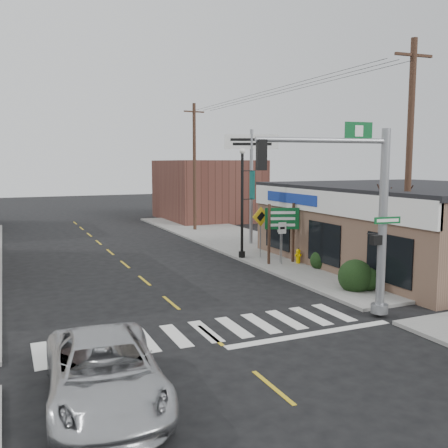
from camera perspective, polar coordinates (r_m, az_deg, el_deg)
name	(u,v)px	position (r m, az deg, el deg)	size (l,w,h in m)	color
ground	(210,335)	(16.09, -1.59, -12.60)	(140.00, 140.00, 0.00)	black
sidewalk_right	(265,249)	(31.24, 4.66, -2.82)	(6.00, 38.00, 0.13)	slate
center_line	(144,280)	(23.39, -9.09, -6.39)	(0.12, 56.00, 0.01)	gold
crosswalk	(205,331)	(16.43, -2.13, -12.15)	(11.00, 2.20, 0.01)	silver
thrift_store	(418,226)	(28.67, 21.27, -0.26)	(12.00, 14.00, 4.00)	brown
bldg_distant_right	(207,190)	(47.53, -1.93, 3.90)	(8.00, 10.00, 5.60)	#552F27
suv	(105,372)	(11.97, -13.48, -16.09)	(2.47, 5.35, 1.49)	#B5B7BA
traffic_signal_pole	(365,203)	(17.48, 15.85, 2.36)	(5.22, 0.39, 6.61)	gray
guide_sign	(282,225)	(26.29, 6.61, -0.12)	(1.80, 0.14, 3.15)	#442C1F
fire_hydrant	(298,255)	(26.55, 8.47, -3.58)	(0.24, 0.24, 0.77)	#D7AA00
ped_crossing_sign	(261,223)	(27.86, 4.21, 0.14)	(1.10, 0.08, 2.84)	gray
lamp_post	(243,195)	(27.57, 2.20, 3.35)	(0.78, 0.62, 6.05)	black
dance_center_sign	(251,159)	(32.45, 3.16, 7.44)	(3.48, 0.22, 7.39)	gray
bare_tree	(395,192)	(23.39, 18.97, 3.45)	(2.52, 2.52, 5.04)	black
shrub_front	(355,277)	(21.64, 14.78, -5.83)	(1.44, 1.44, 1.08)	#213417
shrub_back	(320,260)	(25.63, 10.93, -4.10)	(1.01, 1.01, 0.76)	black
utility_pole_near	(409,164)	(21.88, 20.36, 6.48)	(1.77, 0.27, 10.20)	#4A3526
utility_pole_far	(194,166)	(39.20, -3.39, 6.67)	(1.70, 0.26, 9.80)	#472B23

